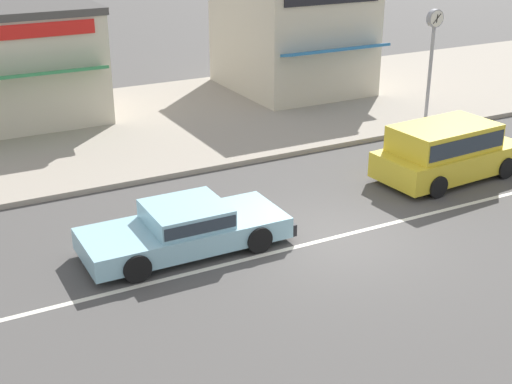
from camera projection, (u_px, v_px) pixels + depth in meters
name	position (u px, v px, depth m)	size (l,w,h in m)	color
ground_plane	(333.00, 238.00, 16.41)	(160.00, 160.00, 0.00)	#4C4947
lane_centre_stripe	(333.00, 238.00, 16.41)	(50.40, 0.14, 0.01)	silver
kerb_strip	(169.00, 121.00, 24.73)	(68.00, 10.00, 0.15)	#9E9384
sedan_pale_blue_0	(186.00, 227.00, 15.69)	(4.65, 1.94, 1.06)	#93C6D6
minivan_yellow_1	(447.00, 149.00, 19.59)	(4.46, 2.20, 1.56)	yellow
street_clock	(433.00, 40.00, 23.84)	(0.60, 0.22, 3.70)	#9E9EA3
shopfront_corner_warung	(292.00, 33.00, 27.94)	(4.75, 6.34, 4.38)	beige
shopfront_mid_block	(5.00, 64.00, 23.83)	(6.10, 5.09, 3.87)	beige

